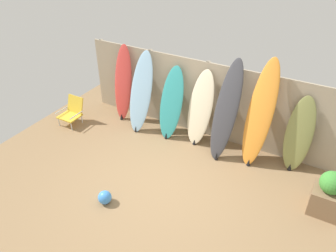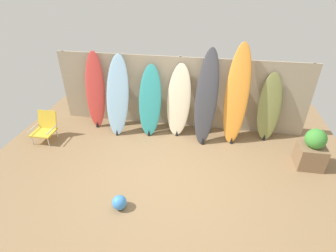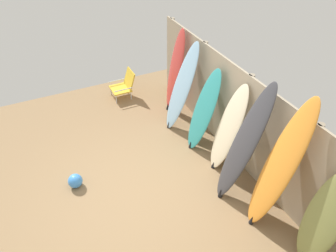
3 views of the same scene
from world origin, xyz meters
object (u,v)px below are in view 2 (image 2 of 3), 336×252
surfboard_skyblue_1 (118,96)px  surfboard_teal_2 (150,101)px  surfboard_orange_5 (237,96)px  beach_ball (119,202)px  surfboard_charcoal_4 (206,98)px  surfboard_cream_3 (179,101)px  beach_chair (45,127)px  planter_box (312,150)px  surfboard_olive_6 (269,108)px  surfboard_red_0 (95,91)px

surfboard_skyblue_1 → surfboard_teal_2: surfboard_skyblue_1 is taller
surfboard_orange_5 → beach_ball: size_ratio=8.91×
surfboard_charcoal_4 → surfboard_teal_2: bearing=176.6°
surfboard_cream_3 → beach_chair: 3.21m
planter_box → beach_ball: (-3.48, -1.74, -0.27)m
beach_chair → beach_ball: beach_chair is taller
surfboard_teal_2 → surfboard_charcoal_4: bearing=-3.4°
beach_ball → surfboard_skyblue_1: bearing=108.0°
surfboard_olive_6 → surfboard_red_0: bearing=-179.0°
surfboard_skyblue_1 → surfboard_teal_2: size_ratio=1.13×
surfboard_teal_2 → surfboard_charcoal_4: (1.32, -0.08, 0.23)m
surfboard_olive_6 → surfboard_orange_5: bearing=-169.2°
surfboard_skyblue_1 → surfboard_cream_3: 1.46m
surfboard_red_0 → surfboard_orange_5: size_ratio=0.85×
surfboard_red_0 → surfboard_orange_5: bearing=-1.3°
surfboard_cream_3 → beach_chair: (-3.05, -0.86, -0.51)m
surfboard_charcoal_4 → beach_chair: size_ratio=3.20×
surfboard_charcoal_4 → surfboard_olive_6: 1.48m
surfboard_teal_2 → beach_ball: surfboard_teal_2 is taller
surfboard_charcoal_4 → planter_box: 2.39m
surfboard_charcoal_4 → planter_box: size_ratio=2.43×
surfboard_teal_2 → surfboard_olive_6: 2.76m
beach_chair → planter_box: (5.88, -0.03, 0.06)m
surfboard_cream_3 → surfboard_olive_6: bearing=2.3°
surfboard_olive_6 → planter_box: 1.29m
surfboard_skyblue_1 → beach_chair: bearing=-156.3°
surfboard_red_0 → surfboard_orange_5: (3.38, -0.08, 0.17)m
surfboard_skyblue_1 → surfboard_orange_5: size_ratio=0.84×
surfboard_red_0 → surfboard_skyblue_1: size_ratio=1.02×
planter_box → surfboard_orange_5: bearing=151.7°
surfboard_orange_5 → beach_chair: size_ratio=3.39×
surfboard_orange_5 → beach_chair: surfboard_orange_5 is taller
surfboard_skyblue_1 → surfboard_cream_3: surfboard_skyblue_1 is taller
surfboard_skyblue_1 → surfboard_teal_2: 0.78m
surfboard_cream_3 → beach_ball: (-0.65, -2.63, -0.71)m
surfboard_orange_5 → surfboard_olive_6: size_ratio=1.40×
surfboard_orange_5 → planter_box: surfboard_orange_5 is taller
surfboard_red_0 → beach_chair: surfboard_red_0 is taller
surfboard_red_0 → surfboard_cream_3: surfboard_red_0 is taller
surfboard_olive_6 → beach_ball: size_ratio=6.39×
surfboard_red_0 → surfboard_teal_2: surfboard_red_0 is taller
surfboard_red_0 → beach_ball: surfboard_red_0 is taller
surfboard_teal_2 → surfboard_charcoal_4: 1.34m
surfboard_red_0 → surfboard_cream_3: size_ratio=1.12×
surfboard_skyblue_1 → surfboard_charcoal_4: size_ratio=0.88×
beach_chair → beach_ball: size_ratio=2.63×
surfboard_orange_5 → surfboard_red_0: bearing=178.7°
surfboard_red_0 → surfboard_charcoal_4: 2.73m
surfboard_orange_5 → planter_box: bearing=-28.3°
surfboard_orange_5 → surfboard_olive_6: (0.78, 0.15, -0.32)m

